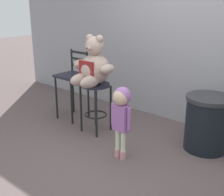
% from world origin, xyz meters
% --- Properties ---
extents(ground_plane, '(24.00, 24.00, 0.00)m').
position_xyz_m(ground_plane, '(0.00, 0.00, 0.00)').
color(ground_plane, '#5C4C4C').
extents(building_wall, '(7.61, 0.30, 3.03)m').
position_xyz_m(building_wall, '(0.00, 1.76, 1.51)').
color(building_wall, '#95949B').
rests_on(building_wall, ground_plane).
extents(bar_stool_with_teddy, '(0.40, 0.40, 0.72)m').
position_xyz_m(bar_stool_with_teddy, '(-0.81, 0.52, 0.52)').
color(bar_stool_with_teddy, '#21202F').
rests_on(bar_stool_with_teddy, ground_plane).
extents(teddy_bear, '(0.65, 0.58, 0.68)m').
position_xyz_m(teddy_bear, '(-0.81, 0.49, 0.97)').
color(teddy_bear, '#B59B8E').
rests_on(teddy_bear, bar_stool_with_teddy).
extents(child_walking, '(0.28, 0.23, 0.89)m').
position_xyz_m(child_walking, '(-0.04, 0.14, 0.65)').
color(child_walking, pink).
rests_on(child_walking, ground_plane).
extents(trash_bin, '(0.57, 0.57, 0.71)m').
position_xyz_m(trash_bin, '(0.64, 1.02, 0.36)').
color(trash_bin, black).
rests_on(trash_bin, ground_plane).
extents(bar_chair_empty, '(0.42, 0.42, 1.08)m').
position_xyz_m(bar_chair_empty, '(-1.44, 0.67, 0.64)').
color(bar_chair_empty, '#21202F').
rests_on(bar_chair_empty, ground_plane).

